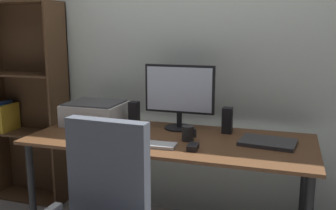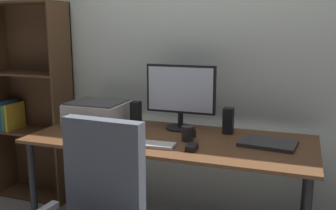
# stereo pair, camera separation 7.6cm
# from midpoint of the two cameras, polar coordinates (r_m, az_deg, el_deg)

# --- Properties ---
(back_wall) EXTENTS (6.40, 0.10, 2.60)m
(back_wall) POSITION_cam_midpoint_polar(r_m,az_deg,el_deg) (2.81, 4.86, 9.07)
(back_wall) COLOR beige
(back_wall) RESTS_ON ground
(desk) EXTENTS (1.77, 0.74, 0.74)m
(desk) POSITION_cam_midpoint_polar(r_m,az_deg,el_deg) (2.41, 1.23, -6.66)
(desk) COLOR #56351E
(desk) RESTS_ON ground
(monitor) EXTENTS (0.48, 0.20, 0.44)m
(monitor) POSITION_cam_midpoint_polar(r_m,az_deg,el_deg) (2.55, 2.76, 1.81)
(monitor) COLOR black
(monitor) RESTS_ON desk
(keyboard) EXTENTS (0.30, 0.12, 0.02)m
(keyboard) POSITION_cam_midpoint_polar(r_m,az_deg,el_deg) (2.22, -1.68, -5.96)
(keyboard) COLOR #B7BABC
(keyboard) RESTS_ON desk
(mouse) EXTENTS (0.06, 0.10, 0.03)m
(mouse) POSITION_cam_midpoint_polar(r_m,az_deg,el_deg) (2.15, 4.61, -6.38)
(mouse) COLOR black
(mouse) RESTS_ON desk
(coffee_mug) EXTENTS (0.09, 0.07, 0.09)m
(coffee_mug) POSITION_cam_midpoint_polar(r_m,az_deg,el_deg) (2.31, 3.94, -4.32)
(coffee_mug) COLOR black
(coffee_mug) RESTS_ON desk
(laptop) EXTENTS (0.35, 0.27, 0.02)m
(laptop) POSITION_cam_midpoint_polar(r_m,az_deg,el_deg) (2.32, 15.77, -5.58)
(laptop) COLOR #2D2D30
(laptop) RESTS_ON desk
(speaker_left) EXTENTS (0.06, 0.07, 0.17)m
(speaker_left) POSITION_cam_midpoint_polar(r_m,az_deg,el_deg) (2.68, -4.08, -1.26)
(speaker_left) COLOR black
(speaker_left) RESTS_ON desk
(speaker_right) EXTENTS (0.06, 0.07, 0.17)m
(speaker_right) POSITION_cam_midpoint_polar(r_m,az_deg,el_deg) (2.50, 9.94, -2.37)
(speaker_right) COLOR black
(speaker_right) RESTS_ON desk
(printer) EXTENTS (0.40, 0.34, 0.16)m
(printer) POSITION_cam_midpoint_polar(r_m,az_deg,el_deg) (2.77, -9.82, -1.13)
(printer) COLOR silver
(printer) RESTS_ON desk
(paper_sheet) EXTENTS (0.23, 0.31, 0.00)m
(paper_sheet) POSITION_cam_midpoint_polar(r_m,az_deg,el_deg) (2.25, -6.24, -6.03)
(paper_sheet) COLOR white
(paper_sheet) RESTS_ON desk
(bookshelf) EXTENTS (0.66, 0.28, 1.62)m
(bookshelf) POSITION_cam_midpoint_polar(r_m,az_deg,el_deg) (3.35, -19.36, 0.15)
(bookshelf) COLOR #4C331E
(bookshelf) RESTS_ON ground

